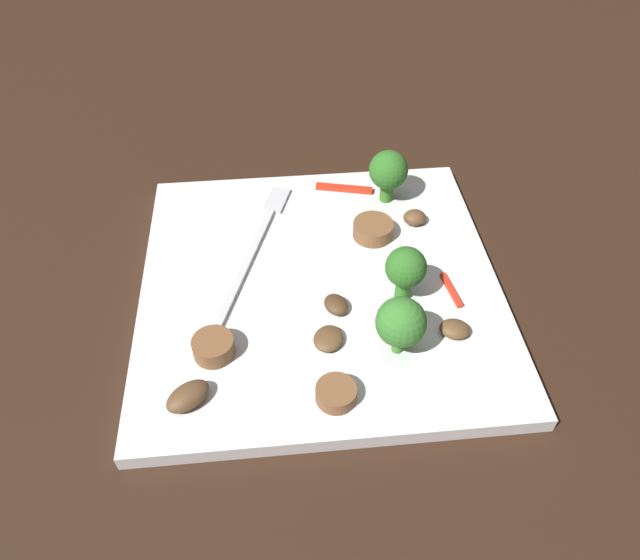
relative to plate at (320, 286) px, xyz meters
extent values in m
plane|color=black|center=(0.00, 0.00, -0.01)|extent=(1.40, 1.40, 0.00)
cube|color=white|center=(0.00, 0.00, 0.00)|extent=(0.29, 0.29, 0.01)
cube|color=silver|center=(0.02, 0.06, 0.01)|extent=(0.14, 0.05, 0.00)
cube|color=silver|center=(0.11, 0.03, 0.01)|extent=(0.04, 0.03, 0.00)
cylinder|color=#408630|center=(-0.08, -0.05, 0.02)|extent=(0.01, 0.01, 0.02)
sphere|color=#387A2D|center=(-0.08, -0.05, 0.04)|extent=(0.04, 0.04, 0.04)
cylinder|color=#347525|center=(0.10, -0.07, 0.02)|extent=(0.01, 0.01, 0.02)
sphere|color=#2D6B23|center=(0.10, -0.07, 0.04)|extent=(0.04, 0.04, 0.04)
cylinder|color=#347525|center=(-0.02, -0.06, 0.02)|extent=(0.01, 0.01, 0.02)
sphere|color=#2D6B23|center=(-0.02, -0.06, 0.04)|extent=(0.03, 0.03, 0.03)
cylinder|color=brown|center=(-0.11, 0.00, 0.01)|extent=(0.04, 0.04, 0.01)
cylinder|color=brown|center=(-0.07, 0.08, 0.01)|extent=(0.04, 0.04, 0.01)
cylinder|color=brown|center=(0.05, -0.05, 0.01)|extent=(0.04, 0.04, 0.01)
ellipsoid|color=brown|center=(-0.06, 0.00, 0.01)|extent=(0.03, 0.03, 0.01)
ellipsoid|color=brown|center=(0.06, -0.09, 0.01)|extent=(0.02, 0.02, 0.01)
ellipsoid|color=brown|center=(-0.07, -0.09, 0.01)|extent=(0.02, 0.03, 0.01)
ellipsoid|color=#4C331E|center=(-0.03, -0.01, 0.01)|extent=(0.03, 0.02, 0.01)
ellipsoid|color=brown|center=(-0.11, 0.10, 0.01)|extent=(0.03, 0.04, 0.01)
cube|color=red|center=(-0.02, -0.10, 0.01)|extent=(0.04, 0.01, 0.00)
cube|color=red|center=(0.12, -0.03, 0.01)|extent=(0.02, 0.05, 0.00)
camera|label=1|loc=(-0.33, 0.03, 0.35)|focal=32.85mm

